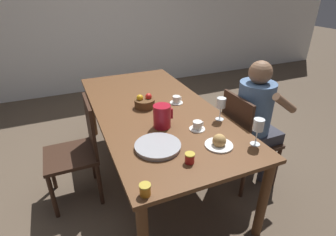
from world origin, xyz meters
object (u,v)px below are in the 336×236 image
(chair_opposite, at_px, (78,149))
(fruit_bowl, at_px, (145,102))
(person_seated, at_px, (257,115))
(serving_tray, at_px, (158,146))
(teacup_near_person, at_px, (197,126))
(bread_plate, at_px, (219,142))
(jam_jar_red, at_px, (145,189))
(teacup_across, at_px, (176,100))
(red_pitcher, at_px, (162,116))
(chair_person_side, at_px, (245,138))
(wine_glass_juice, at_px, (258,126))
(jam_jar_amber, at_px, (190,158))
(wine_glass_water, at_px, (221,104))

(chair_opposite, distance_m, fruit_bowl, 0.69)
(person_seated, bearing_deg, serving_tray, -80.56)
(chair_opposite, bearing_deg, teacup_near_person, -117.68)
(chair_opposite, height_order, serving_tray, chair_opposite)
(bread_plate, height_order, jam_jar_red, bread_plate)
(serving_tray, relative_size, fruit_bowl, 1.74)
(chair_opposite, xyz_separation_m, teacup_near_person, (0.87, -0.46, 0.27))
(teacup_across, relative_size, serving_tray, 0.39)
(red_pitcher, bearing_deg, chair_opposite, 154.01)
(chair_person_side, distance_m, wine_glass_juice, 0.61)
(fruit_bowl, bearing_deg, jam_jar_red, -108.53)
(teacup_near_person, xyz_separation_m, serving_tray, (-0.37, -0.12, -0.01))
(teacup_across, height_order, fruit_bowl, fruit_bowl)
(serving_tray, xyz_separation_m, jam_jar_amber, (0.13, -0.23, 0.02))
(jam_jar_amber, bearing_deg, teacup_across, 70.38)
(wine_glass_water, xyz_separation_m, jam_jar_amber, (-0.50, -0.42, -0.10))
(teacup_across, distance_m, serving_tray, 0.77)
(wine_glass_juice, xyz_separation_m, teacup_across, (-0.21, 0.86, -0.12))
(teacup_near_person, relative_size, jam_jar_red, 1.81)
(red_pitcher, xyz_separation_m, serving_tray, (-0.14, -0.27, -0.08))
(person_seated, height_order, teacup_near_person, person_seated)
(chair_opposite, distance_m, teacup_near_person, 1.02)
(teacup_across, bearing_deg, red_pitcher, -128.70)
(wine_glass_juice, bearing_deg, bread_plate, 161.20)
(red_pitcher, distance_m, serving_tray, 0.31)
(chair_opposite, relative_size, wine_glass_water, 4.73)
(teacup_across, bearing_deg, fruit_bowl, 174.37)
(wine_glass_juice, relative_size, fruit_bowl, 1.08)
(chair_opposite, height_order, bread_plate, chair_opposite)
(wine_glass_water, xyz_separation_m, jam_jar_red, (-0.84, -0.58, -0.10))
(wine_glass_water, bearing_deg, chair_opposite, 160.98)
(wine_glass_juice, height_order, bread_plate, wine_glass_juice)
(serving_tray, bearing_deg, chair_person_side, 10.64)
(teacup_near_person, xyz_separation_m, teacup_across, (0.06, 0.51, 0.00))
(person_seated, distance_m, wine_glass_juice, 0.54)
(fruit_bowl, bearing_deg, bread_plate, -71.46)
(chair_person_side, xyz_separation_m, bread_plate, (-0.50, -0.31, 0.27))
(chair_opposite, relative_size, teacup_near_person, 7.37)
(wine_glass_juice, bearing_deg, teacup_across, 103.89)
(serving_tray, bearing_deg, teacup_near_person, 17.81)
(teacup_near_person, bearing_deg, chair_opposite, 152.32)
(red_pitcher, bearing_deg, wine_glass_water, -8.88)
(person_seated, height_order, bread_plate, person_seated)
(red_pitcher, distance_m, wine_glass_juice, 0.71)
(jam_jar_red, bearing_deg, teacup_across, 57.28)
(person_seated, height_order, jam_jar_red, person_seated)
(jam_jar_amber, bearing_deg, wine_glass_water, 40.21)
(red_pitcher, distance_m, bread_plate, 0.49)
(chair_opposite, height_order, wine_glass_juice, wine_glass_juice)
(red_pitcher, bearing_deg, jam_jar_red, -118.96)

